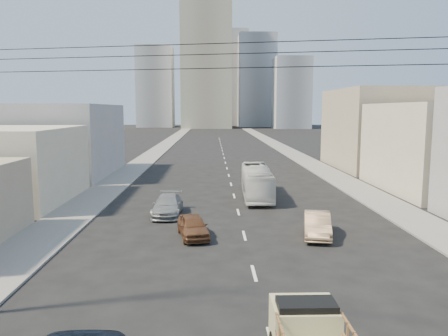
{
  "coord_description": "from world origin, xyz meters",
  "views": [
    {
      "loc": [
        -1.91,
        -11.06,
        7.4
      ],
      "look_at": [
        -1.09,
        18.14,
        3.5
      ],
      "focal_mm": 35.0,
      "sensor_mm": 36.0,
      "label": 1
    }
  ],
  "objects_px": {
    "sedan_brown": "(193,226)",
    "sedan_grey": "(168,205)",
    "city_bus": "(257,182)",
    "sedan_tan": "(317,225)"
  },
  "relations": [
    {
      "from": "city_bus",
      "to": "sedan_tan",
      "type": "distance_m",
      "value": 11.99
    },
    {
      "from": "sedan_brown",
      "to": "sedan_tan",
      "type": "relative_size",
      "value": 0.9
    },
    {
      "from": "city_bus",
      "to": "sedan_brown",
      "type": "bearing_deg",
      "value": -110.89
    },
    {
      "from": "sedan_brown",
      "to": "sedan_grey",
      "type": "bearing_deg",
      "value": 98.85
    },
    {
      "from": "city_bus",
      "to": "sedan_brown",
      "type": "height_order",
      "value": "city_bus"
    },
    {
      "from": "city_bus",
      "to": "sedan_grey",
      "type": "distance_m",
      "value": 9.38
    },
    {
      "from": "sedan_brown",
      "to": "sedan_tan",
      "type": "xyz_separation_m",
      "value": [
        7.31,
        -0.03,
        0.05
      ]
    },
    {
      "from": "sedan_brown",
      "to": "sedan_tan",
      "type": "bearing_deg",
      "value": -11.72
    },
    {
      "from": "sedan_brown",
      "to": "sedan_grey",
      "type": "distance_m",
      "value": 5.82
    },
    {
      "from": "city_bus",
      "to": "sedan_tan",
      "type": "height_order",
      "value": "city_bus"
    }
  ]
}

